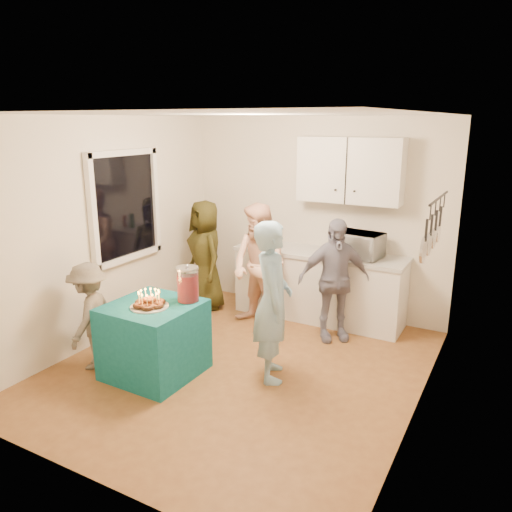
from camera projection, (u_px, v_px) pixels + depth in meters
The scene contains 19 objects.
floor at pixel (240, 368), 5.31m from camera, with size 4.00×4.00×0.00m, color brown.
ceiling at pixel (238, 114), 4.62m from camera, with size 4.00×4.00×0.00m, color white.
back_wall at pixel (315, 217), 6.66m from camera, with size 3.60×3.60×0.00m, color silver.
left_wall at pixel (106, 231), 5.80m from camera, with size 4.00×4.00×0.00m, color silver.
right_wall at pixel (426, 276), 4.13m from camera, with size 4.00×4.00×0.00m, color silver.
window_night at pixel (125, 206), 5.97m from camera, with size 0.04×1.00×1.20m, color black.
counter at pixel (319, 287), 6.54m from camera, with size 2.20×0.58×0.86m, color white.
countertop at pixel (320, 254), 6.42m from camera, with size 2.24×0.62×0.05m, color beige.
upper_cabinet at pixel (350, 170), 6.13m from camera, with size 1.30×0.30×0.80m, color white.
pot_rack at pixel (434, 224), 4.68m from camera, with size 0.12×1.00×0.60m, color black.
microwave at pixel (359, 245), 6.14m from camera, with size 0.56×0.38×0.31m, color white.
party_table at pixel (154, 339), 5.10m from camera, with size 0.85×0.85×0.76m, color #0F5E66.
donut_cake at pixel (149, 299), 4.90m from camera, with size 0.38×0.38×0.18m, color #381C0C, non-canonical shape.
punch_jar at pixel (188, 285), 5.06m from camera, with size 0.22×0.22×0.34m, color red.
man_birthday at pixel (272, 302), 4.93m from camera, with size 0.59×0.39×1.63m, color #91BAD4.
woman_back_left at pixel (206, 255), 6.84m from camera, with size 0.74×0.48×1.51m, color #524C17.
woman_back_center at pixel (259, 267), 6.18m from camera, with size 0.77×0.60×1.58m, color #FFA285.
woman_back_right at pixel (334, 280), 5.84m from camera, with size 0.86×0.36×1.47m, color #130F33.
child_near_left at pixel (90, 316), 5.20m from camera, with size 0.74×0.43×1.14m, color #595147.
Camera 1 is at (2.45, -4.14, 2.55)m, focal length 35.00 mm.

